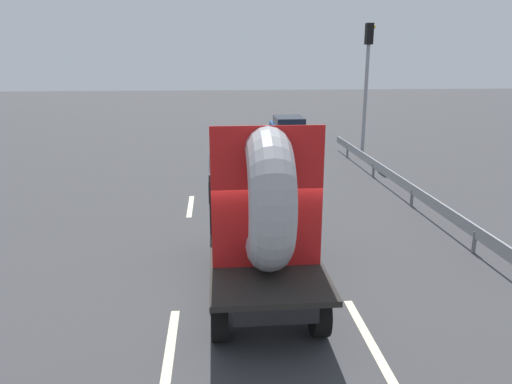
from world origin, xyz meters
name	(u,v)px	position (x,y,z in m)	size (l,w,h in m)	color
ground_plane	(260,296)	(0.00, 0.00, 0.00)	(120.00, 120.00, 0.00)	#38383A
flatbed_truck	(259,206)	(0.03, 0.55, 1.73)	(2.02, 5.22, 3.57)	black
distant_sedan	(288,127)	(3.39, 18.61, 0.71)	(1.73, 4.04, 1.32)	black
traffic_light	(367,73)	(6.05, 13.15, 3.91)	(0.42, 0.36, 6.02)	gray
guardrail	(391,176)	(5.42, 7.59, 0.53)	(0.10, 15.54, 0.71)	gray
lane_dash_left_near	(170,349)	(-1.64, -1.73, 0.00)	(2.50, 0.16, 0.01)	beige
lane_dash_left_far	(190,206)	(-1.64, 6.23, 0.00)	(2.30, 0.16, 0.01)	beige
lane_dash_right_near	(371,344)	(1.71, -1.86, 0.00)	(2.98, 0.16, 0.01)	beige
lane_dash_right_far	(293,202)	(1.71, 6.35, 0.00)	(2.98, 0.16, 0.01)	beige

